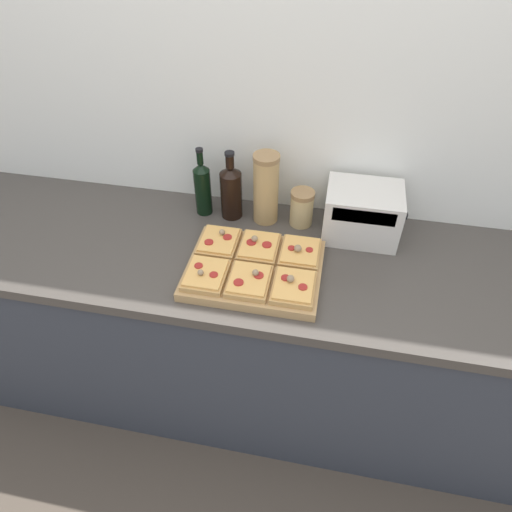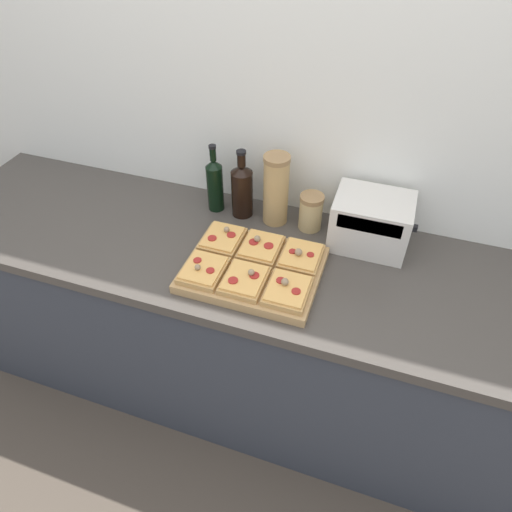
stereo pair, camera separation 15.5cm
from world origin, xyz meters
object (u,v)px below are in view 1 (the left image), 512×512
cutting_board (254,270)px  toaster_oven (362,213)px  olive_oil_bottle (203,187)px  wine_bottle (231,191)px  grain_jar_tall (266,189)px  grain_jar_short (302,208)px

cutting_board → toaster_oven: bearing=40.1°
olive_oil_bottle → wine_bottle: 0.11m
grain_jar_tall → toaster_oven: grain_jar_tall is taller
olive_oil_bottle → toaster_oven: (0.61, -0.02, -0.02)m
olive_oil_bottle → toaster_oven: 0.61m
cutting_board → wine_bottle: 0.36m
cutting_board → grain_jar_tall: (-0.02, 0.31, 0.12)m
cutting_board → olive_oil_bottle: (-0.26, 0.31, 0.10)m
cutting_board → wine_bottle: (-0.15, 0.31, 0.10)m
cutting_board → grain_jar_tall: grain_jar_tall is taller
cutting_board → olive_oil_bottle: size_ratio=1.61×
wine_bottle → grain_jar_tall: (0.13, 0.00, 0.03)m
olive_oil_bottle → grain_jar_tall: 0.25m
grain_jar_tall → grain_jar_short: (0.14, 0.00, -0.07)m
grain_jar_short → grain_jar_tall: bearing=180.0°
grain_jar_short → toaster_oven: (0.22, -0.02, 0.02)m
olive_oil_bottle → toaster_oven: olive_oil_bottle is taller
grain_jar_tall → toaster_oven: 0.36m
olive_oil_bottle → toaster_oven: bearing=-1.9°
olive_oil_bottle → grain_jar_short: olive_oil_bottle is taller
toaster_oven → grain_jar_short: bearing=174.8°
cutting_board → grain_jar_tall: size_ratio=1.61×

